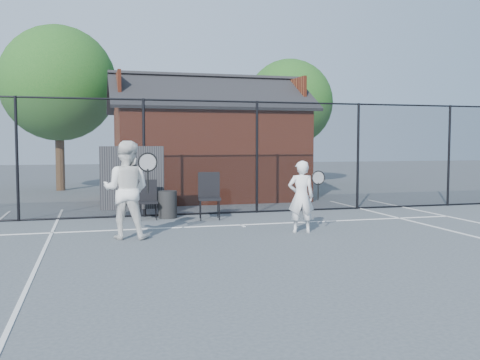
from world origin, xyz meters
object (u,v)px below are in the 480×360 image
object	(u,v)px
player_front	(301,197)
waste_bin	(168,204)
player_back	(126,190)
clubhouse	(208,151)
chair_right	(209,197)
chair_left	(148,200)

from	to	relation	value
player_front	waste_bin	xyz separation A→B (m)	(-2.42, 2.90, -0.42)
player_back	waste_bin	size ratio (longest dim) A/B	2.82
clubhouse	chair_right	size ratio (longest dim) A/B	5.77
clubhouse	player_back	world-z (taller)	clubhouse
player_back	player_front	bearing A→B (deg)	-4.28
player_back	waste_bin	distance (m)	2.95
chair_right	chair_left	bearing A→B (deg)	174.62
player_back	chair_right	xyz separation A→B (m)	(2.13, 2.13, -0.40)
player_front	chair_left	bearing A→B (deg)	136.42
clubhouse	player_back	bearing A→B (deg)	-113.97
player_front	waste_bin	world-z (taller)	player_front
waste_bin	chair_right	bearing A→B (deg)	-27.37
player_front	chair_right	distance (m)	2.81
chair_left	waste_bin	world-z (taller)	chair_left
player_back	chair_right	world-z (taller)	player_back
player_back	chair_left	bearing A→B (deg)	75.03
waste_bin	player_back	bearing A→B (deg)	-113.80
chair_left	chair_right	distance (m)	1.51
chair_left	waste_bin	bearing A→B (deg)	17.44
clubhouse	waste_bin	distance (m)	4.98
player_front	player_back	distance (m)	3.60
player_back	chair_left	world-z (taller)	player_back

